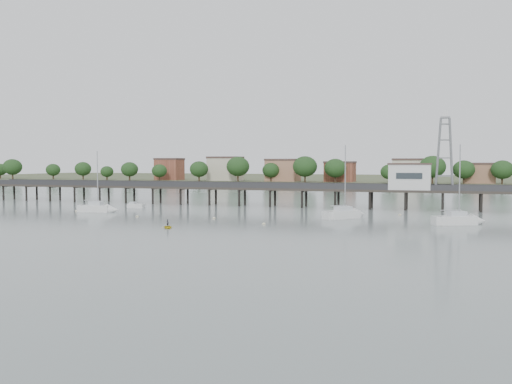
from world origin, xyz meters
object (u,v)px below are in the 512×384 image
sailboat_b (101,209)px  white_tender (136,206)px  sailboat_d (464,220)px  pier (288,189)px  sailboat_c (349,214)px  yellow_dinghy (168,228)px  lattice_tower (445,154)px

sailboat_b → white_tender: (0.96, 11.08, -0.23)m
sailboat_d → sailboat_b: (-64.69, 1.39, 0.00)m
pier → sailboat_b: sailboat_b is taller
sailboat_d → sailboat_c: bearing=138.7°
sailboat_c → yellow_dinghy: size_ratio=5.57×
sailboat_b → pier: bearing=31.3°
sailboat_d → yellow_dinghy: (-40.68, -18.35, -0.64)m
yellow_dinghy → pier: bearing=50.7°
lattice_tower → sailboat_d: size_ratio=1.21×
pier → sailboat_b: (-30.35, -23.86, -3.15)m
yellow_dinghy → sailboat_d: bearing=-6.7°
sailboat_c → sailboat_b: sailboat_c is taller
sailboat_c → yellow_dinghy: 32.14m
sailboat_b → white_tender: size_ratio=3.41×
white_tender → sailboat_c: bearing=-11.8°
pier → sailboat_c: 26.33m
pier → yellow_dinghy: (-6.35, -43.60, -3.79)m
sailboat_c → sailboat_b: bearing=134.8°
sailboat_c → pier: bearing=78.8°
pier → sailboat_c: bearing=-52.0°
sailboat_d → yellow_dinghy: size_ratio=5.47×
lattice_tower → sailboat_d: bearing=-83.6°
pier → white_tender: (-29.40, -12.78, -3.37)m
lattice_tower → sailboat_d: 27.48m
sailboat_b → yellow_dinghy: 31.09m
sailboat_d → white_tender: bearing=141.9°
pier → sailboat_d: 42.73m
lattice_tower → yellow_dinghy: lattice_tower is taller
sailboat_c → sailboat_d: bearing=-63.5°
sailboat_b → white_tender: sailboat_b is taller
pier → white_tender: size_ratio=42.08×
yellow_dinghy → sailboat_c: bearing=14.7°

